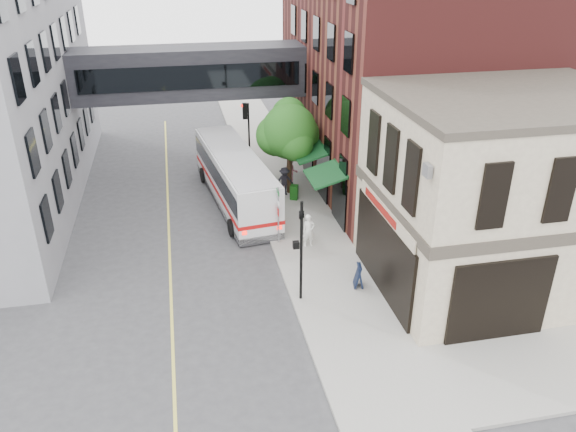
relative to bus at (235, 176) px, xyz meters
name	(u,v)px	position (x,y,z in m)	size (l,w,h in m)	color
ground	(302,331)	(1.09, -12.53, -1.65)	(120.00, 120.00, 0.00)	#38383A
sidewalk_main	(283,187)	(3.09, 1.47, -1.58)	(4.00, 60.00, 0.15)	gray
corner_building	(500,194)	(10.07, -10.53, 2.56)	(10.19, 8.12, 8.45)	tan
brick_building	(408,65)	(11.07, 2.47, 5.34)	(13.76, 18.00, 14.00)	#4F1A18
skyway_bridge	(190,72)	(-1.91, 5.47, 4.85)	(14.00, 3.18, 3.00)	black
traffic_signal_near	(301,239)	(1.46, -10.53, 1.33)	(0.44, 0.22, 4.60)	black
traffic_signal_far	(246,124)	(1.35, 4.47, 1.69)	(0.53, 0.28, 4.50)	black
street_sign_pole	(278,210)	(1.48, -5.53, 0.28)	(0.08, 0.75, 3.00)	gray
street_tree	(288,131)	(3.29, 0.69, 2.26)	(3.80, 3.20, 5.60)	#382619
lane_marking	(169,228)	(-3.91, -2.53, -1.65)	(0.12, 40.00, 0.01)	#D8CC4C
bus	(235,176)	(0.00, 0.00, 0.00)	(3.78, 11.17, 2.95)	silver
pedestrian_a	(309,231)	(2.88, -6.17, -0.66)	(0.61, 0.40, 1.68)	white
pedestrian_b	(291,173)	(3.55, 1.24, -0.60)	(0.88, 0.69, 1.81)	pink
pedestrian_c	(284,181)	(2.93, 0.14, -0.64)	(1.12, 0.64, 1.73)	black
newspaper_box	(294,192)	(3.36, -0.58, -1.07)	(0.44, 0.39, 0.87)	#134E12
sandwich_board	(359,276)	(4.17, -10.13, -0.97)	(0.38, 0.59, 1.06)	black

